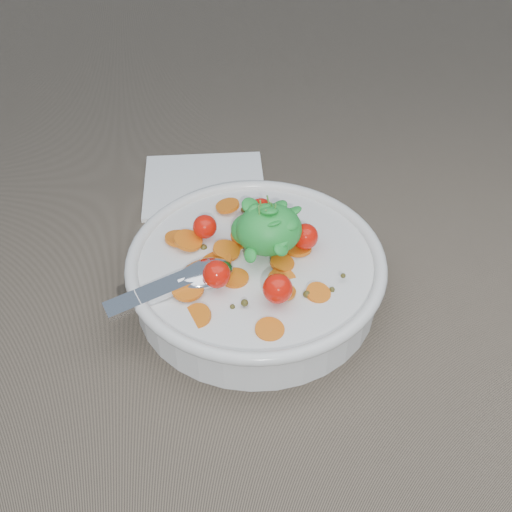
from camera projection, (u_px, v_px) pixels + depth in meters
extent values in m
plane|color=#7A6B57|center=(240.00, 294.00, 0.63)|extent=(6.00, 6.00, 0.00)
cylinder|color=silver|center=(256.00, 277.00, 0.62)|extent=(0.23, 0.23, 0.04)
torus|color=silver|center=(256.00, 260.00, 0.60)|extent=(0.25, 0.25, 0.01)
cylinder|color=silver|center=(256.00, 292.00, 0.63)|extent=(0.12, 0.12, 0.01)
cylinder|color=brown|center=(256.00, 277.00, 0.62)|extent=(0.21, 0.21, 0.03)
cylinder|color=orange|center=(228.00, 206.00, 0.66)|extent=(0.04, 0.04, 0.01)
cylinder|color=orange|center=(242.00, 235.00, 0.62)|extent=(0.03, 0.03, 0.01)
cylinder|color=orange|center=(244.00, 239.00, 0.63)|extent=(0.03, 0.03, 0.01)
cylinder|color=orange|center=(196.00, 317.00, 0.55)|extent=(0.04, 0.04, 0.02)
cylinder|color=orange|center=(216.00, 262.00, 0.60)|extent=(0.04, 0.04, 0.01)
cylinder|color=orange|center=(188.00, 240.00, 0.61)|extent=(0.04, 0.04, 0.01)
cylinder|color=orange|center=(281.00, 290.00, 0.57)|extent=(0.03, 0.04, 0.01)
cylinder|color=orange|center=(260.00, 232.00, 0.63)|extent=(0.03, 0.03, 0.01)
cylinder|color=orange|center=(180.00, 239.00, 0.62)|extent=(0.04, 0.04, 0.01)
cylinder|color=orange|center=(234.00, 245.00, 0.62)|extent=(0.03, 0.03, 0.01)
cylinder|color=orange|center=(226.00, 250.00, 0.61)|extent=(0.03, 0.03, 0.01)
cylinder|color=orange|center=(188.00, 288.00, 0.57)|extent=(0.03, 0.03, 0.01)
cylinder|color=orange|center=(270.00, 330.00, 0.54)|extent=(0.03, 0.03, 0.01)
cylinder|color=orange|center=(282.00, 263.00, 0.60)|extent=(0.03, 0.03, 0.01)
cylinder|color=orange|center=(318.00, 293.00, 0.57)|extent=(0.02, 0.02, 0.01)
cylinder|color=orange|center=(298.00, 248.00, 0.61)|extent=(0.04, 0.04, 0.01)
cylinder|color=orange|center=(282.00, 281.00, 0.59)|extent=(0.04, 0.04, 0.01)
cylinder|color=orange|center=(207.00, 285.00, 0.58)|extent=(0.04, 0.04, 0.01)
cylinder|color=orange|center=(235.00, 278.00, 0.58)|extent=(0.03, 0.03, 0.00)
sphere|color=#443E16|center=(332.00, 290.00, 0.57)|extent=(0.01, 0.01, 0.01)
sphere|color=#443E16|center=(245.00, 303.00, 0.56)|extent=(0.01, 0.01, 0.01)
sphere|color=#443E16|center=(301.00, 242.00, 0.62)|extent=(0.01, 0.01, 0.01)
sphere|color=#443E16|center=(307.00, 294.00, 0.57)|extent=(0.01, 0.01, 0.01)
sphere|color=#443E16|center=(292.00, 233.00, 0.63)|extent=(0.01, 0.01, 0.01)
sphere|color=#443E16|center=(219.00, 245.00, 0.62)|extent=(0.01, 0.01, 0.01)
sphere|color=#443E16|center=(243.00, 210.00, 0.65)|extent=(0.01, 0.01, 0.01)
sphere|color=#443E16|center=(204.00, 248.00, 0.62)|extent=(0.01, 0.01, 0.01)
sphere|color=#443E16|center=(193.00, 243.00, 0.62)|extent=(0.01, 0.01, 0.01)
sphere|color=#443E16|center=(203.00, 282.00, 0.58)|extent=(0.01, 0.01, 0.01)
sphere|color=#443E16|center=(281.00, 242.00, 0.62)|extent=(0.00, 0.00, 0.00)
sphere|color=#443E16|center=(287.00, 281.00, 0.58)|extent=(0.01, 0.01, 0.01)
sphere|color=#443E16|center=(232.00, 307.00, 0.56)|extent=(0.00, 0.00, 0.00)
sphere|color=#443E16|center=(343.00, 276.00, 0.58)|extent=(0.00, 0.00, 0.00)
sphere|color=red|center=(305.00, 236.00, 0.60)|extent=(0.03, 0.03, 0.03)
sphere|color=red|center=(261.00, 211.00, 0.63)|extent=(0.02, 0.02, 0.02)
sphere|color=red|center=(205.00, 227.00, 0.62)|extent=(0.02, 0.02, 0.02)
sphere|color=red|center=(217.00, 274.00, 0.57)|extent=(0.03, 0.03, 0.03)
sphere|color=red|center=(278.00, 289.00, 0.55)|extent=(0.03, 0.03, 0.03)
ellipsoid|color=green|center=(269.00, 230.00, 0.59)|extent=(0.06, 0.05, 0.05)
ellipsoid|color=green|center=(250.00, 230.00, 0.60)|extent=(0.04, 0.04, 0.03)
ellipsoid|color=green|center=(277.00, 209.00, 0.60)|extent=(0.02, 0.03, 0.02)
ellipsoid|color=green|center=(250.00, 216.00, 0.61)|extent=(0.02, 0.02, 0.01)
ellipsoid|color=green|center=(250.00, 255.00, 0.58)|extent=(0.01, 0.02, 0.02)
ellipsoid|color=green|center=(293.00, 212.00, 0.60)|extent=(0.02, 0.02, 0.02)
ellipsoid|color=green|center=(251.00, 206.00, 0.61)|extent=(0.02, 0.02, 0.02)
ellipsoid|color=green|center=(271.00, 222.00, 0.59)|extent=(0.03, 0.03, 0.02)
ellipsoid|color=green|center=(269.00, 216.00, 0.58)|extent=(0.03, 0.03, 0.03)
ellipsoid|color=green|center=(289.00, 236.00, 0.58)|extent=(0.02, 0.02, 0.02)
ellipsoid|color=green|center=(276.00, 220.00, 0.58)|extent=(0.02, 0.02, 0.02)
ellipsoid|color=green|center=(265.00, 212.00, 0.58)|extent=(0.02, 0.02, 0.01)
ellipsoid|color=green|center=(281.00, 249.00, 0.57)|extent=(0.02, 0.02, 0.02)
ellipsoid|color=green|center=(253.00, 227.00, 0.59)|extent=(0.03, 0.03, 0.02)
ellipsoid|color=green|center=(269.00, 211.00, 0.58)|extent=(0.02, 0.02, 0.02)
ellipsoid|color=green|center=(290.00, 224.00, 0.58)|extent=(0.02, 0.02, 0.01)
ellipsoid|color=green|center=(273.00, 223.00, 0.57)|extent=(0.02, 0.02, 0.01)
ellipsoid|color=green|center=(276.00, 222.00, 0.59)|extent=(0.02, 0.02, 0.02)
ellipsoid|color=green|center=(280.00, 241.00, 0.58)|extent=(0.02, 0.02, 0.01)
ellipsoid|color=green|center=(256.00, 213.00, 0.59)|extent=(0.02, 0.02, 0.02)
ellipsoid|color=green|center=(269.00, 224.00, 0.59)|extent=(0.02, 0.02, 0.01)
cylinder|color=#4C8C33|center=(273.00, 222.00, 0.58)|extent=(0.01, 0.00, 0.04)
cylinder|color=#4C8C33|center=(271.00, 220.00, 0.58)|extent=(0.01, 0.02, 0.04)
cylinder|color=#4C8C33|center=(260.00, 226.00, 0.58)|extent=(0.00, 0.01, 0.04)
cylinder|color=#4C8C33|center=(272.00, 215.00, 0.59)|extent=(0.01, 0.01, 0.04)
cylinder|color=#4C8C33|center=(262.00, 219.00, 0.59)|extent=(0.00, 0.01, 0.04)
cylinder|color=#4C8C33|center=(276.00, 215.00, 0.59)|extent=(0.01, 0.01, 0.04)
ellipsoid|color=silver|center=(205.00, 274.00, 0.58)|extent=(0.06, 0.05, 0.02)
cube|color=silver|center=(161.00, 290.00, 0.57)|extent=(0.10, 0.05, 0.02)
cylinder|color=silver|center=(188.00, 279.00, 0.58)|extent=(0.02, 0.01, 0.01)
cube|color=white|center=(204.00, 185.00, 0.76)|extent=(0.15, 0.14, 0.01)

